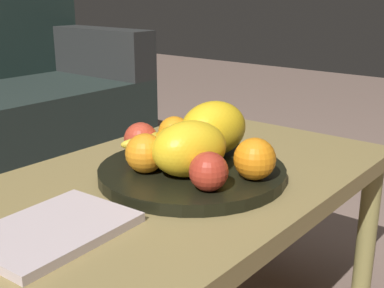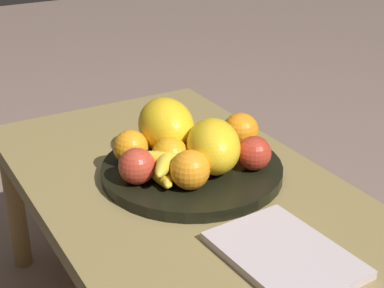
{
  "view_description": "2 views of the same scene",
  "coord_description": "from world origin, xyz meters",
  "px_view_note": "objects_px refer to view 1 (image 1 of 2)",
  "views": [
    {
      "loc": [
        -0.75,
        -0.66,
        0.8
      ],
      "look_at": [
        0.03,
        -0.03,
        0.49
      ],
      "focal_mm": 47.42,
      "sensor_mm": 36.0,
      "label": 1
    },
    {
      "loc": [
        -0.95,
        0.53,
        1.03
      ],
      "look_at": [
        0.03,
        -0.03,
        0.49
      ],
      "focal_mm": 54.93,
      "sensor_mm": 36.0,
      "label": 2
    }
  ],
  "objects_px": {
    "orange_right": "(255,159)",
    "magazine": "(53,230)",
    "banana_bunch": "(158,149)",
    "coffee_table": "(172,198)",
    "orange_front": "(171,145)",
    "fruit_bowl": "(192,172)",
    "melon_smaller_beside": "(213,129)",
    "apple_left": "(209,171)",
    "melon_large_front": "(189,149)",
    "orange_back": "(174,133)",
    "apple_front": "(141,139)",
    "orange_left": "(145,153)"
  },
  "relations": [
    {
      "from": "fruit_bowl",
      "to": "banana_bunch",
      "type": "distance_m",
      "value": 0.09
    },
    {
      "from": "orange_right",
      "to": "banana_bunch",
      "type": "xyz_separation_m",
      "value": [
        -0.04,
        0.22,
        -0.01
      ]
    },
    {
      "from": "melon_large_front",
      "to": "orange_back",
      "type": "height_order",
      "value": "melon_large_front"
    },
    {
      "from": "orange_right",
      "to": "apple_left",
      "type": "relative_size",
      "value": 1.13
    },
    {
      "from": "orange_back",
      "to": "orange_right",
      "type": "bearing_deg",
      "value": -101.58
    },
    {
      "from": "orange_front",
      "to": "orange_back",
      "type": "height_order",
      "value": "orange_front"
    },
    {
      "from": "banana_bunch",
      "to": "coffee_table",
      "type": "bearing_deg",
      "value": -98.29
    },
    {
      "from": "fruit_bowl",
      "to": "banana_bunch",
      "type": "bearing_deg",
      "value": 105.8
    },
    {
      "from": "orange_front",
      "to": "fruit_bowl",
      "type": "bearing_deg",
      "value": -85.5
    },
    {
      "from": "melon_large_front",
      "to": "orange_left",
      "type": "xyz_separation_m",
      "value": [
        -0.04,
        0.08,
        -0.02
      ]
    },
    {
      "from": "melon_smaller_beside",
      "to": "orange_left",
      "type": "bearing_deg",
      "value": 167.33
    },
    {
      "from": "coffee_table",
      "to": "orange_front",
      "type": "xyz_separation_m",
      "value": [
        0.02,
        0.02,
        0.11
      ]
    },
    {
      "from": "fruit_bowl",
      "to": "melon_large_front",
      "type": "xyz_separation_m",
      "value": [
        -0.04,
        -0.03,
        0.07
      ]
    },
    {
      "from": "apple_left",
      "to": "orange_back",
      "type": "bearing_deg",
      "value": 54.55
    },
    {
      "from": "melon_smaller_beside",
      "to": "apple_left",
      "type": "bearing_deg",
      "value": -145.68
    },
    {
      "from": "magazine",
      "to": "orange_right",
      "type": "bearing_deg",
      "value": -26.05
    },
    {
      "from": "magazine",
      "to": "banana_bunch",
      "type": "bearing_deg",
      "value": 8.02
    },
    {
      "from": "melon_smaller_beside",
      "to": "orange_right",
      "type": "xyz_separation_m",
      "value": [
        -0.07,
        -0.15,
        -0.02
      ]
    },
    {
      "from": "orange_front",
      "to": "apple_front",
      "type": "distance_m",
      "value": 0.08
    },
    {
      "from": "melon_smaller_beside",
      "to": "banana_bunch",
      "type": "xyz_separation_m",
      "value": [
        -0.11,
        0.06,
        -0.03
      ]
    },
    {
      "from": "orange_right",
      "to": "magazine",
      "type": "relative_size",
      "value": 0.33
    },
    {
      "from": "melon_smaller_beside",
      "to": "magazine",
      "type": "xyz_separation_m",
      "value": [
        -0.44,
        0.0,
        -0.08
      ]
    },
    {
      "from": "apple_front",
      "to": "apple_left",
      "type": "xyz_separation_m",
      "value": [
        -0.07,
        -0.24,
        -0.0
      ]
    },
    {
      "from": "orange_left",
      "to": "orange_right",
      "type": "relative_size",
      "value": 0.97
    },
    {
      "from": "apple_front",
      "to": "orange_front",
      "type": "bearing_deg",
      "value": -84.18
    },
    {
      "from": "melon_large_front",
      "to": "melon_smaller_beside",
      "type": "xyz_separation_m",
      "value": [
        0.13,
        0.04,
        0.01
      ]
    },
    {
      "from": "coffee_table",
      "to": "melon_large_front",
      "type": "xyz_separation_m",
      "value": [
        -0.01,
        -0.06,
        0.13
      ]
    },
    {
      "from": "coffee_table",
      "to": "melon_large_front",
      "type": "bearing_deg",
      "value": -102.83
    },
    {
      "from": "fruit_bowl",
      "to": "apple_left",
      "type": "distance_m",
      "value": 0.14
    },
    {
      "from": "orange_right",
      "to": "orange_back",
      "type": "height_order",
      "value": "orange_right"
    },
    {
      "from": "coffee_table",
      "to": "fruit_bowl",
      "type": "xyz_separation_m",
      "value": [
        0.03,
        -0.03,
        0.06
      ]
    },
    {
      "from": "melon_smaller_beside",
      "to": "apple_front",
      "type": "xyz_separation_m",
      "value": [
        -0.11,
        0.12,
        -0.02
      ]
    },
    {
      "from": "fruit_bowl",
      "to": "orange_right",
      "type": "xyz_separation_m",
      "value": [
        0.02,
        -0.14,
        0.05
      ]
    },
    {
      "from": "coffee_table",
      "to": "orange_front",
      "type": "height_order",
      "value": "orange_front"
    },
    {
      "from": "orange_front",
      "to": "orange_left",
      "type": "xyz_separation_m",
      "value": [
        -0.08,
        -0.0,
        0.0
      ]
    },
    {
      "from": "melon_large_front",
      "to": "banana_bunch",
      "type": "xyz_separation_m",
      "value": [
        0.02,
        0.1,
        -0.03
      ]
    },
    {
      "from": "apple_front",
      "to": "apple_left",
      "type": "bearing_deg",
      "value": -105.87
    },
    {
      "from": "fruit_bowl",
      "to": "melon_large_front",
      "type": "relative_size",
      "value": 2.52
    },
    {
      "from": "melon_smaller_beside",
      "to": "orange_right",
      "type": "distance_m",
      "value": 0.17
    },
    {
      "from": "fruit_bowl",
      "to": "magazine",
      "type": "height_order",
      "value": "fruit_bowl"
    },
    {
      "from": "orange_right",
      "to": "orange_front",
      "type": "bearing_deg",
      "value": 97.45
    },
    {
      "from": "fruit_bowl",
      "to": "apple_left",
      "type": "bearing_deg",
      "value": -127.73
    },
    {
      "from": "orange_back",
      "to": "apple_left",
      "type": "relative_size",
      "value": 1.04
    },
    {
      "from": "orange_back",
      "to": "magazine",
      "type": "distance_m",
      "value": 0.43
    },
    {
      "from": "orange_right",
      "to": "orange_back",
      "type": "bearing_deg",
      "value": 78.42
    },
    {
      "from": "melon_smaller_beside",
      "to": "melon_large_front",
      "type": "bearing_deg",
      "value": -162.98
    },
    {
      "from": "orange_left",
      "to": "apple_left",
      "type": "xyz_separation_m",
      "value": [
        0.0,
        -0.16,
        -0.0
      ]
    },
    {
      "from": "melon_large_front",
      "to": "apple_front",
      "type": "relative_size",
      "value": 2.07
    },
    {
      "from": "orange_back",
      "to": "magazine",
      "type": "height_order",
      "value": "orange_back"
    },
    {
      "from": "melon_smaller_beside",
      "to": "apple_left",
      "type": "height_order",
      "value": "melon_smaller_beside"
    }
  ]
}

